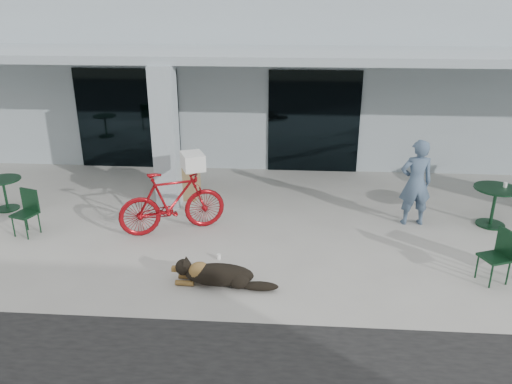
# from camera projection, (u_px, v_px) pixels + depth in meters

# --- Properties ---
(ground) EXTENTS (80.00, 80.00, 0.00)m
(ground) POSITION_uv_depth(u_px,v_px,m) (222.00, 256.00, 9.15)
(ground) COLOR #B0AEA5
(ground) RESTS_ON ground
(building) EXTENTS (22.00, 7.00, 4.50)m
(building) POSITION_uv_depth(u_px,v_px,m) (256.00, 69.00, 16.22)
(building) COLOR #9CABB1
(building) RESTS_ON ground
(storefront_glass_left) EXTENTS (2.80, 0.06, 2.70)m
(storefront_glass_left) POSITION_uv_depth(u_px,v_px,m) (128.00, 119.00, 13.50)
(storefront_glass_left) COLOR black
(storefront_glass_left) RESTS_ON ground
(storefront_glass_right) EXTENTS (2.40, 0.06, 2.70)m
(storefront_glass_right) POSITION_uv_depth(u_px,v_px,m) (314.00, 122.00, 13.16)
(storefront_glass_right) COLOR black
(storefront_glass_right) RESTS_ON ground
(column) EXTENTS (0.50, 0.50, 3.12)m
(column) POSITION_uv_depth(u_px,v_px,m) (166.00, 139.00, 10.82)
(column) COLOR #9CABB1
(column) RESTS_ON ground
(overhang) EXTENTS (22.00, 2.80, 0.18)m
(overhang) POSITION_uv_depth(u_px,v_px,m) (240.00, 54.00, 11.32)
(overhang) COLOR #9CABB1
(overhang) RESTS_ON column
(bicycle) EXTENTS (2.19, 1.41, 1.28)m
(bicycle) POSITION_uv_depth(u_px,v_px,m) (172.00, 202.00, 9.88)
(bicycle) COLOR maroon
(bicycle) RESTS_ON ground
(laundry_basket) EXTENTS (0.58, 0.65, 0.32)m
(laundry_basket) POSITION_uv_depth(u_px,v_px,m) (193.00, 161.00, 9.73)
(laundry_basket) COLOR white
(laundry_basket) RESTS_ON bicycle
(dog) EXTENTS (1.33, 0.51, 0.44)m
(dog) POSITION_uv_depth(u_px,v_px,m) (219.00, 274.00, 8.13)
(dog) COLOR black
(dog) RESTS_ON ground
(cup_near_dog) EXTENTS (0.08, 0.08, 0.09)m
(cup_near_dog) POSITION_uv_depth(u_px,v_px,m) (219.00, 257.00, 9.02)
(cup_near_dog) COLOR white
(cup_near_dog) RESTS_ON ground
(cafe_table_near) EXTENTS (0.92, 0.92, 0.72)m
(cafe_table_near) POSITION_uv_depth(u_px,v_px,m) (5.00, 194.00, 11.03)
(cafe_table_near) COLOR #12351E
(cafe_table_near) RESTS_ON ground
(cafe_chair_near) EXTENTS (0.53, 0.56, 0.92)m
(cafe_chair_near) POSITION_uv_depth(u_px,v_px,m) (25.00, 214.00, 9.79)
(cafe_chair_near) COLOR #12351E
(cafe_chair_near) RESTS_ON ground
(cafe_table_far) EXTENTS (1.12, 1.12, 0.83)m
(cafe_table_far) POSITION_uv_depth(u_px,v_px,m) (493.00, 207.00, 10.23)
(cafe_table_far) COLOR #12351E
(cafe_table_far) RESTS_ON ground
(cafe_chair_far_b) EXTENTS (0.57, 0.55, 0.91)m
(cafe_chair_far_b) POSITION_uv_depth(u_px,v_px,m) (495.00, 257.00, 8.16)
(cafe_chair_far_b) COLOR #12351E
(cafe_chair_far_b) RESTS_ON ground
(person) EXTENTS (0.70, 0.50, 1.81)m
(person) POSITION_uv_depth(u_px,v_px,m) (416.00, 183.00, 10.13)
(person) COLOR #465C76
(person) RESTS_ON ground
(cup_on_table) EXTENTS (0.09, 0.09, 0.10)m
(cup_on_table) POSITION_uv_depth(u_px,v_px,m) (505.00, 185.00, 10.09)
(cup_on_table) COLOR white
(cup_on_table) RESTS_ON cafe_table_far
(trash_receptacle) EXTENTS (0.64, 0.64, 1.00)m
(trash_receptacle) POSITION_uv_depth(u_px,v_px,m) (187.00, 177.00, 11.65)
(trash_receptacle) COLOR olive
(trash_receptacle) RESTS_ON ground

